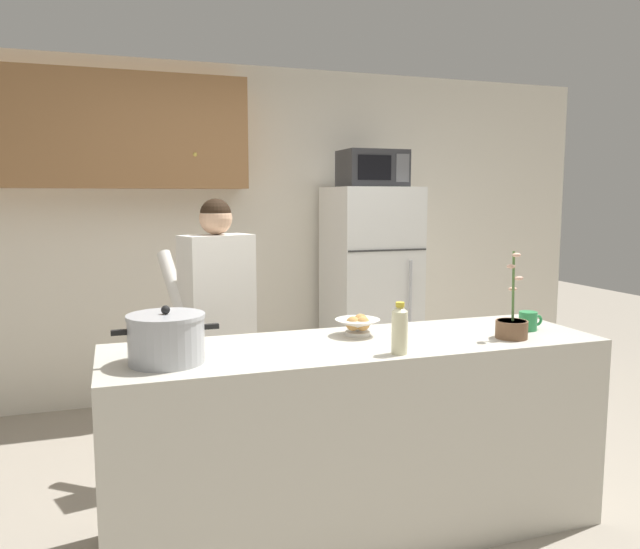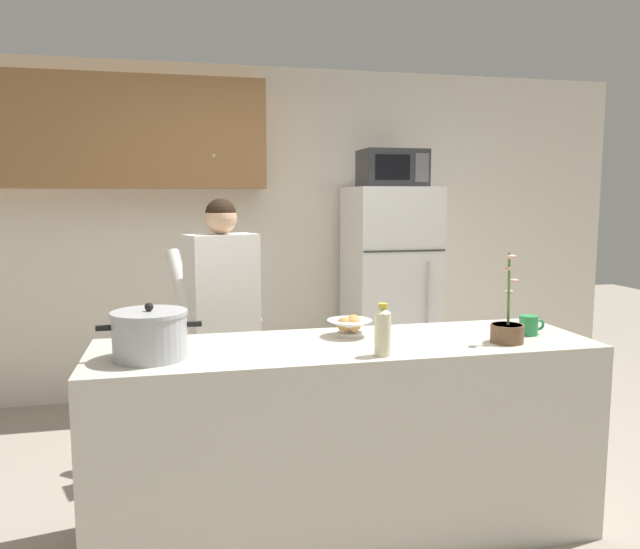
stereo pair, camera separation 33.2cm
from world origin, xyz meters
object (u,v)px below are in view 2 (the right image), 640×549
(bread_bowl, at_px, (350,326))
(potted_orchid, at_px, (507,329))
(coffee_mug, at_px, (529,325))
(refrigerator, at_px, (389,294))
(cooking_pot, at_px, (150,335))
(person_near_pot, at_px, (222,303))
(bottle_near_edge, at_px, (383,330))
(microwave, at_px, (392,168))

(bread_bowl, bearing_deg, potted_orchid, -22.96)
(coffee_mug, relative_size, bread_bowl, 0.60)
(refrigerator, height_order, bread_bowl, refrigerator)
(cooking_pot, xyz_separation_m, bread_bowl, (0.92, 0.21, -0.05))
(person_near_pot, height_order, coffee_mug, person_near_pot)
(bread_bowl, bearing_deg, bottle_near_edge, -84.50)
(refrigerator, xyz_separation_m, bread_bowl, (-0.81, -1.72, 0.14))
(refrigerator, bearing_deg, bread_bowl, -115.10)
(microwave, height_order, bread_bowl, microwave)
(person_near_pot, xyz_separation_m, cooking_pot, (-0.36, -0.98, 0.04))
(coffee_mug, relative_size, bottle_near_edge, 0.58)
(microwave, xyz_separation_m, bread_bowl, (-0.81, -1.70, -0.83))
(bread_bowl, height_order, bottle_near_edge, bottle_near_edge)
(refrigerator, bearing_deg, coffee_mug, -88.39)
(cooking_pot, xyz_separation_m, coffee_mug, (1.78, 0.05, -0.05))
(microwave, bearing_deg, potted_orchid, -93.89)
(refrigerator, bearing_deg, cooking_pot, -131.76)
(refrigerator, distance_m, potted_orchid, 2.02)
(microwave, distance_m, coffee_mug, 2.04)
(microwave, distance_m, bread_bowl, 2.06)
(person_near_pot, height_order, bottle_near_edge, person_near_pot)
(cooking_pot, bearing_deg, refrigerator, 48.24)
(person_near_pot, relative_size, cooking_pot, 3.73)
(bread_bowl, bearing_deg, person_near_pot, 125.97)
(microwave, relative_size, person_near_pot, 0.30)
(person_near_pot, distance_m, potted_orchid, 1.62)
(refrigerator, xyz_separation_m, bottle_near_edge, (-0.77, -2.10, 0.20))
(person_near_pot, relative_size, bread_bowl, 7.24)
(coffee_mug, height_order, bottle_near_edge, bottle_near_edge)
(refrigerator, distance_m, bottle_near_edge, 2.25)
(bottle_near_edge, xyz_separation_m, potted_orchid, (0.64, 0.10, -0.05))
(coffee_mug, height_order, potted_orchid, potted_orchid)
(microwave, relative_size, cooking_pot, 1.13)
(cooking_pot, bearing_deg, coffee_mug, 1.48)
(microwave, relative_size, coffee_mug, 3.66)
(person_near_pot, distance_m, bottle_near_edge, 1.30)
(bottle_near_edge, bearing_deg, cooking_pot, 169.80)
(cooking_pot, relative_size, bottle_near_edge, 1.89)
(microwave, xyz_separation_m, bottle_near_edge, (-0.77, -2.08, -0.77))
(bottle_near_edge, bearing_deg, coffee_mug, 14.81)
(cooking_pot, height_order, bottle_near_edge, cooking_pot)
(refrigerator, height_order, coffee_mug, refrigerator)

